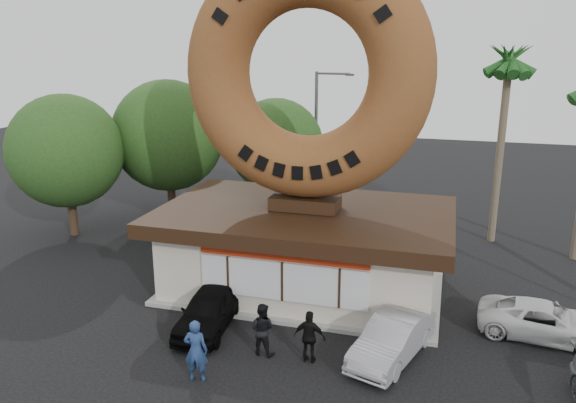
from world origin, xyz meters
The scene contains 14 objects.
ground centered at (0.00, 0.00, 0.00)m, with size 90.00×90.00×0.00m, color black.
donut_shop centered at (0.00, 5.98, 1.77)m, with size 11.20×7.20×3.80m.
giant_donut centered at (0.00, 6.00, 8.40)m, with size 9.19×9.19×2.34m, color brown.
tree_west centered at (-9.50, 13.00, 4.64)m, with size 6.00×6.00×7.65m.
tree_mid centered at (-4.00, 15.00, 4.02)m, with size 5.20×5.20×6.63m.
tree_far centered at (-13.00, 9.00, 4.33)m, with size 5.60×5.60×7.14m.
palm_near centered at (7.50, 14.00, 8.41)m, with size 2.60×2.60×9.75m.
street_lamp centered at (-1.86, 16.00, 4.48)m, with size 2.11×0.20×8.00m.
person_left centered at (-1.39, -1.09, 0.95)m, with size 0.69×0.45×1.90m, color navy.
person_center centered at (-0.02, 0.79, 0.86)m, with size 0.83×0.65×1.71m, color black.
person_right centered at (1.53, 0.75, 0.84)m, with size 0.99×0.41×1.69m, color black.
car_black centered at (-2.33, 1.85, 0.66)m, with size 1.57×3.90×1.33m, color black.
car_silver centered at (3.92, 1.69, 0.65)m, with size 1.38×3.96×1.31m, color #A3A3A8.
car_white centered at (8.66, 4.40, 0.59)m, with size 1.97×4.27×1.19m, color silver.
Camera 1 is at (5.18, -14.12, 9.45)m, focal length 35.00 mm.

